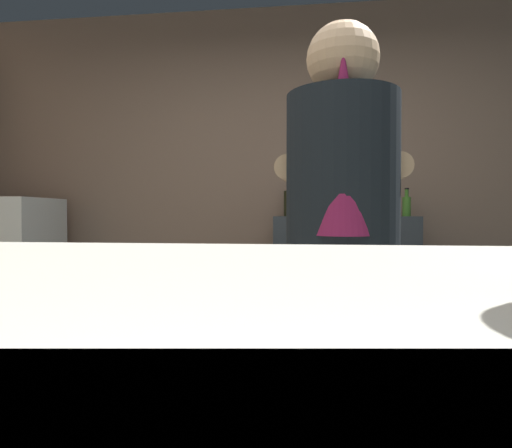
{
  "coord_description": "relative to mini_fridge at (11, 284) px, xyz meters",
  "views": [
    {
      "loc": [
        0.1,
        -1.23,
        1.12
      ],
      "look_at": [
        0.04,
        -0.75,
        1.11
      ],
      "focal_mm": 31.23,
      "sensor_mm": 36.0,
      "label": 1
    }
  ],
  "objects": [
    {
      "name": "wall_back",
      "position": [
        2.07,
        0.45,
        0.73
      ],
      "size": [
        5.2,
        0.1,
        2.7
      ],
      "primitive_type": "cube",
      "color": "#8F725F",
      "rests_on": "ground"
    },
    {
      "name": "prep_counter",
      "position": [
        2.42,
        -1.16,
        -0.17
      ],
      "size": [
        2.1,
        0.6,
        0.91
      ],
      "primitive_type": "cube",
      "color": "#4D4636",
      "rests_on": "ground"
    },
    {
      "name": "back_shelf",
      "position": [
        2.4,
        0.17,
        -0.07
      ],
      "size": [
        0.97,
        0.36,
        1.11
      ],
      "primitive_type": "cube",
      "color": "#343B42",
      "rests_on": "ground"
    },
    {
      "name": "mini_fridge",
      "position": [
        0.0,
        0.0,
        0.0
      ],
      "size": [
        0.56,
        0.58,
        1.25
      ],
      "color": "white",
      "rests_on": "ground"
    },
    {
      "name": "bartender",
      "position": [
        2.26,
        -1.61,
        0.37
      ],
      "size": [
        0.44,
        0.52,
        1.71
      ],
      "rotation": [
        0.0,
        0.0,
        1.52
      ],
      "color": "#253632",
      "rests_on": "ground"
    },
    {
      "name": "mixing_bowl",
      "position": [
        1.88,
        -1.17,
        0.32
      ],
      "size": [
        0.19,
        0.19,
        0.05
      ],
      "primitive_type": "cylinder",
      "color": "#C24831",
      "rests_on": "prep_counter"
    },
    {
      "name": "chefs_knife",
      "position": [
        2.54,
        -1.21,
        0.29
      ],
      "size": [
        0.24,
        0.09,
        0.01
      ],
      "primitive_type": "cube",
      "rotation": [
        0.0,
        0.0,
        -0.26
      ],
      "color": "silver",
      "rests_on": "prep_counter"
    },
    {
      "name": "bottle_hot_sauce",
      "position": [
        2.05,
        0.13,
        0.57
      ],
      "size": [
        0.06,
        0.06,
        0.21
      ],
      "color": "red",
      "rests_on": "back_shelf"
    },
    {
      "name": "bottle_soy",
      "position": [
        2.56,
        0.14,
        0.58
      ],
      "size": [
        0.05,
        0.05,
        0.22
      ],
      "color": "red",
      "rests_on": "back_shelf"
    },
    {
      "name": "bottle_olive_oil",
      "position": [
        2.83,
        0.25,
        0.57
      ],
      "size": [
        0.06,
        0.06,
        0.2
      ],
      "color": "#48892D",
      "rests_on": "back_shelf"
    },
    {
      "name": "bottle_vinegar",
      "position": [
        2.01,
        0.26,
        0.6
      ],
      "size": [
        0.07,
        0.07,
        0.27
      ],
      "color": "black",
      "rests_on": "back_shelf"
    }
  ]
}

